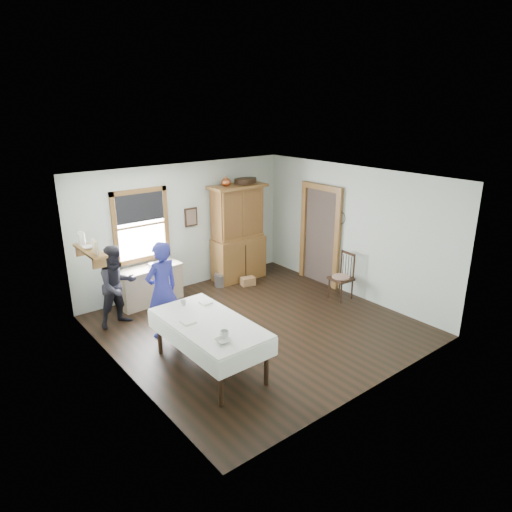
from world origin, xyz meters
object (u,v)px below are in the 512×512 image
object	(u,v)px
woman_blue	(162,293)
figure_dark	(118,289)
dining_table	(210,345)
work_counter	(150,285)
spindle_chair	(341,276)
china_hutch	(238,233)
wicker_basket	(248,281)
pail	(220,280)

from	to	relation	value
woman_blue	figure_dark	distance (m)	0.99
dining_table	work_counter	bearing A→B (deg)	82.11
spindle_chair	china_hutch	bearing A→B (deg)	117.04
wicker_basket	woman_blue	size ratio (longest dim) A/B	0.19
pail	woman_blue	world-z (taller)	woman_blue
dining_table	spindle_chair	bearing A→B (deg)	8.27
figure_dark	spindle_chair	bearing A→B (deg)	-30.16
china_hutch	dining_table	size ratio (longest dim) A/B	1.10
pail	dining_table	bearing A→B (deg)	-127.00
woman_blue	wicker_basket	bearing A→B (deg)	-168.31
wicker_basket	woman_blue	world-z (taller)	woman_blue
work_counter	pail	xyz separation A→B (m)	(1.60, -0.15, -0.24)
work_counter	china_hutch	distance (m)	2.32
woman_blue	figure_dark	size ratio (longest dim) A/B	1.13
china_hutch	dining_table	distance (m)	3.86
work_counter	spindle_chair	bearing A→B (deg)	-39.60
dining_table	spindle_chair	world-z (taller)	spindle_chair
pail	work_counter	bearing A→B (deg)	174.48
pail	wicker_basket	world-z (taller)	pail
work_counter	wicker_basket	distance (m)	2.19
spindle_chair	wicker_basket	size ratio (longest dim) A/B	3.26
dining_table	wicker_basket	distance (m)	3.42
dining_table	woman_blue	world-z (taller)	woman_blue
spindle_chair	work_counter	bearing A→B (deg)	148.43
work_counter	spindle_chair	size ratio (longest dim) A/B	1.34
spindle_chair	figure_dark	distance (m)	4.40
figure_dark	dining_table	bearing A→B (deg)	-84.78
spindle_chair	figure_dark	xyz separation A→B (m)	(-4.03, 1.75, 0.21)
spindle_chair	wicker_basket	bearing A→B (deg)	124.55
china_hutch	woman_blue	world-z (taller)	china_hutch
spindle_chair	pail	size ratio (longest dim) A/B	3.65
work_counter	figure_dark	bearing A→B (deg)	-152.32
pail	figure_dark	bearing A→B (deg)	-171.35
pail	china_hutch	bearing A→B (deg)	12.14
pail	figure_dark	xyz separation A→B (m)	(-2.47, -0.38, 0.56)
figure_dark	wicker_basket	bearing A→B (deg)	-5.99
spindle_chair	figure_dark	size ratio (longest dim) A/B	0.70
china_hutch	woman_blue	size ratio (longest dim) A/B	1.37
figure_dark	china_hutch	bearing A→B (deg)	2.66
dining_table	woman_blue	distance (m)	1.44
china_hutch	wicker_basket	world-z (taller)	china_hutch
china_hutch	wicker_basket	bearing A→B (deg)	-100.12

